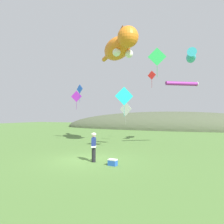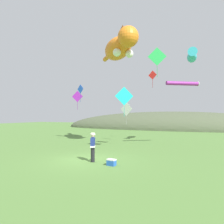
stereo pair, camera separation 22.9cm
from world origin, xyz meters
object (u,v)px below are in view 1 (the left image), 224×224
object	(u,v)px
kite_fish_windsock	(191,57)
festival_attendant	(94,146)
kite_diamond_blue	(80,89)
kite_diamond_red	(152,75)
kite_giant_cat	(119,47)
kite_diamond_green	(157,57)
kite_spool	(94,158)
kite_tube_streamer	(182,84)
kite_diamond_white	(126,109)
kite_diamond_violet	(76,97)
picnic_cooler	(113,162)
kite_diamond_teal	(124,96)

from	to	relation	value
kite_fish_windsock	festival_attendant	bearing A→B (deg)	-118.04
kite_diamond_blue	kite_diamond_red	xyz separation A→B (m)	(6.83, 3.92, 1.66)
kite_giant_cat	kite_diamond_green	bearing A→B (deg)	-31.37
kite_spool	kite_giant_cat	world-z (taller)	kite_giant_cat
kite_tube_streamer	kite_diamond_white	world-z (taller)	kite_tube_streamer
kite_diamond_blue	kite_diamond_violet	distance (m)	3.08
picnic_cooler	kite_giant_cat	size ratio (longest dim) A/B	0.08
kite_spool	kite_diamond_white	world-z (taller)	kite_diamond_white
picnic_cooler	kite_diamond_white	xyz separation A→B (m)	(-2.71, 10.13, 3.35)
kite_giant_cat	kite_diamond_red	distance (m)	4.97
kite_tube_streamer	kite_spool	bearing A→B (deg)	-121.05
kite_spool	kite_diamond_teal	xyz separation A→B (m)	(0.54, 4.29, 4.30)
kite_diamond_green	kite_tube_streamer	bearing A→B (deg)	64.97
kite_tube_streamer	kite_diamond_teal	xyz separation A→B (m)	(-4.31, -3.77, -1.34)
kite_diamond_teal	kite_diamond_violet	bearing A→B (deg)	148.08
picnic_cooler	kite_diamond_blue	distance (m)	11.66
kite_giant_cat	kite_fish_windsock	bearing A→B (deg)	20.68
kite_diamond_white	kite_diamond_violet	distance (m)	6.39
festival_attendant	picnic_cooler	distance (m)	1.63
kite_diamond_red	kite_diamond_green	bearing A→B (deg)	-74.67
kite_spool	kite_fish_windsock	bearing A→B (deg)	59.62
kite_diamond_green	kite_diamond_violet	distance (m)	11.65
kite_giant_cat	kite_fish_windsock	xyz separation A→B (m)	(6.57, 2.48, -1.03)
kite_diamond_green	festival_attendant	bearing A→B (deg)	-120.47
picnic_cooler	kite_diamond_violet	world-z (taller)	kite_diamond_violet
picnic_cooler	kite_diamond_green	bearing A→B (deg)	73.77
picnic_cooler	kite_diamond_red	distance (m)	13.54
picnic_cooler	festival_attendant	bearing A→B (deg)	166.29
kite_diamond_green	kite_diamond_teal	bearing A→B (deg)	-174.62
kite_giant_cat	kite_diamond_violet	distance (m)	7.98
kite_diamond_green	kite_diamond_white	size ratio (longest dim) A/B	0.96
kite_spool	kite_giant_cat	size ratio (longest dim) A/B	0.04
kite_diamond_teal	festival_attendant	bearing A→B (deg)	-93.39
picnic_cooler	kite_tube_streamer	distance (m)	10.96
kite_fish_windsock	kite_diamond_green	distance (m)	5.68
kite_tube_streamer	kite_diamond_white	size ratio (longest dim) A/B	1.15
kite_spool	kite_fish_windsock	xyz separation A→B (m)	(5.61, 9.56, 8.45)
festival_attendant	kite_fish_windsock	world-z (taller)	kite_fish_windsock
kite_spool	picnic_cooler	size ratio (longest dim) A/B	0.47
festival_attendant	kite_giant_cat	world-z (taller)	kite_giant_cat
kite_fish_windsock	kite_diamond_green	xyz separation A→B (m)	(-2.40, -5.02, -1.12)
kite_giant_cat	kite_diamond_white	bearing A→B (deg)	92.37
picnic_cooler	kite_diamond_green	xyz separation A→B (m)	(1.56, 5.35, 7.27)
kite_tube_streamer	kite_diamond_violet	world-z (taller)	kite_tube_streamer
kite_spool	kite_diamond_violet	world-z (taller)	kite_diamond_violet
kite_fish_windsock	kite_diamond_violet	distance (m)	13.31
kite_diamond_violet	festival_attendant	bearing A→B (deg)	-52.03
kite_diamond_white	kite_diamond_red	xyz separation A→B (m)	(2.57, 1.40, 3.75)
picnic_cooler	kite_diamond_blue	world-z (taller)	kite_diamond_blue
kite_giant_cat	kite_fish_windsock	distance (m)	7.09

